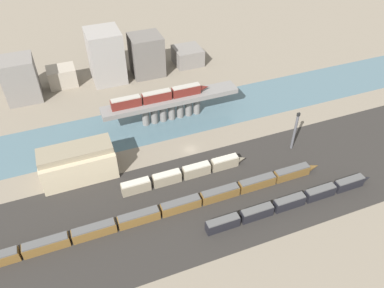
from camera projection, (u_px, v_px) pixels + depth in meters
name	position (u px, v px, depth m)	size (l,w,h in m)	color
ground_plane	(190.00, 149.00, 135.52)	(400.00, 400.00, 0.00)	#756B5B
railbed_yard	(217.00, 196.00, 118.36)	(280.00, 42.00, 0.01)	#282623
river_water	(172.00, 118.00, 150.27)	(320.00, 25.02, 0.01)	#47606B
bridge	(171.00, 104.00, 145.72)	(54.26, 7.26, 9.76)	slate
train_on_bridge	(160.00, 96.00, 141.55)	(38.86, 2.78, 3.95)	#5B1E19
train_yard_near	(292.00, 201.00, 114.02)	(58.24, 2.66, 3.82)	black
train_yard_mid	(165.00, 210.00, 111.52)	(108.01, 2.87, 3.68)	brown
train_yard_far	(185.00, 173.00, 123.09)	(43.61, 2.71, 4.20)	gray
warehouse_building	(78.00, 163.00, 121.96)	(23.74, 11.99, 11.75)	tan
signal_tower	(295.00, 131.00, 131.36)	(1.00, 0.92, 15.45)	#4C4C51
city_block_far_left	(20.00, 79.00, 155.77)	(13.66, 13.17, 18.49)	slate
city_block_left	(62.00, 76.00, 167.72)	(12.14, 9.72, 8.34)	gray
city_block_center	(106.00, 56.00, 166.64)	(14.45, 15.78, 23.44)	gray
city_block_right	(147.00, 55.00, 172.30)	(14.26, 13.23, 18.80)	#605B56
city_block_far_right	(188.00, 56.00, 183.37)	(13.00, 13.01, 8.07)	slate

